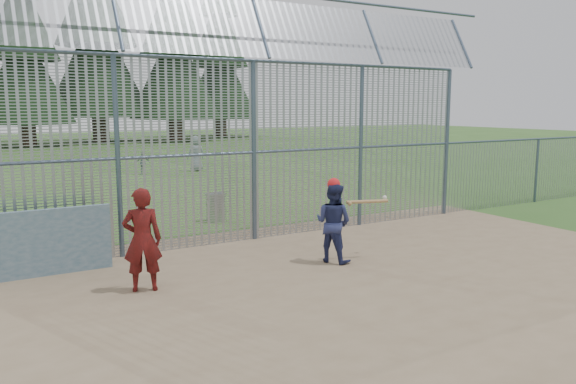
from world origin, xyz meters
TOP-DOWN VIEW (x-y plane):
  - ground at (0.00, 0.00)m, footprint 120.00×120.00m
  - dirt_infield at (0.00, -0.50)m, footprint 14.00×10.00m
  - dugout_wall at (-4.60, 2.90)m, footprint 2.50×0.12m
  - batter at (0.46, 1.04)m, footprint 0.86×0.93m
  - onlooker at (-3.23, 1.20)m, footprint 0.71×0.57m
  - bg_kid_standing at (3.91, 17.11)m, footprint 0.83×0.56m
  - bg_kid_seated at (1.37, 17.01)m, footprint 0.63×0.35m
  - batting_gear at (0.64, 1.01)m, footprint 1.42×0.44m
  - trash_can at (0.06, 5.86)m, footprint 0.56×0.56m
  - backstop_fence at (1.81, 3.43)m, footprint 20.09×0.81m
  - conifer_row at (1.93, 41.51)m, footprint 38.48×12.26m

SIDE VIEW (x-z plane):
  - ground at x=0.00m, z-range 0.00..0.00m
  - dirt_infield at x=0.00m, z-range 0.00..0.02m
  - trash_can at x=0.06m, z-range -0.03..0.79m
  - bg_kid_seated at x=1.37m, z-range 0.00..1.02m
  - dugout_wall at x=-4.60m, z-range 0.02..1.22m
  - batter at x=0.46m, z-range 0.02..1.56m
  - bg_kid_standing at x=3.91m, z-range 0.00..1.65m
  - onlooker at x=-3.23m, z-range 0.02..1.73m
  - batting_gear at x=0.64m, z-range 1.17..1.72m
  - backstop_fence at x=1.81m, z-range -0.29..5.01m
  - conifer_row at x=1.93m, z-range 0.73..20.93m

